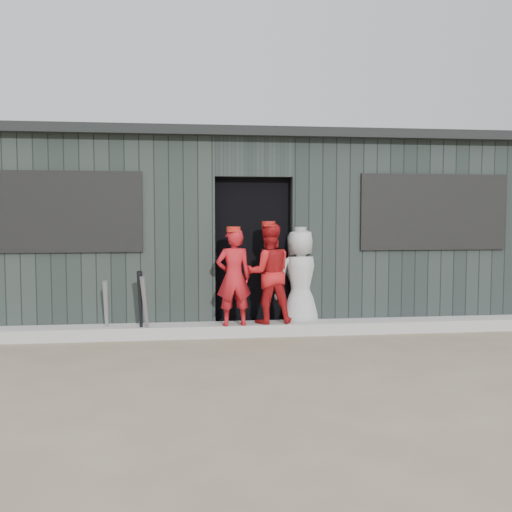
{
  "coord_description": "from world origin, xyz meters",
  "views": [
    {
      "loc": [
        -0.86,
        -5.24,
        1.5
      ],
      "look_at": [
        0.0,
        1.8,
        1.0
      ],
      "focal_mm": 40.0,
      "sensor_mm": 36.0,
      "label": 1
    }
  ],
  "objects": [
    {
      "name": "player_red_left",
      "position": [
        -0.29,
        1.69,
        0.75
      ],
      "size": [
        0.47,
        0.34,
        1.19
      ],
      "primitive_type": "imported",
      "rotation": [
        0.0,
        0.0,
        3.26
      ],
      "color": "#B1151D",
      "rests_on": "curb"
    },
    {
      "name": "bat_right",
      "position": [
        -1.42,
        1.66,
        0.43
      ],
      "size": [
        0.07,
        0.26,
        0.85
      ],
      "primitive_type": "cone",
      "rotation": [
        0.23,
        0.0,
        0.01
      ],
      "color": "black",
      "rests_on": "ground"
    },
    {
      "name": "bat_left",
      "position": [
        -1.83,
        1.75,
        0.37
      ],
      "size": [
        0.09,
        0.28,
        0.73
      ],
      "primitive_type": "cone",
      "rotation": [
        0.29,
        0.0,
        0.08
      ],
      "color": "gray",
      "rests_on": "ground"
    },
    {
      "name": "curb",
      "position": [
        0.0,
        1.82,
        0.07
      ],
      "size": [
        8.0,
        0.36,
        0.15
      ],
      "primitive_type": "cube",
      "color": "#9C9C97",
      "rests_on": "ground"
    },
    {
      "name": "bat_mid",
      "position": [
        -1.36,
        1.6,
        0.4
      ],
      "size": [
        0.12,
        0.3,
        0.8
      ],
      "primitive_type": "cone",
      "rotation": [
        0.29,
        0.0,
        -0.19
      ],
      "color": "gray",
      "rests_on": "ground"
    },
    {
      "name": "dugout",
      "position": [
        -0.0,
        3.5,
        1.29
      ],
      "size": [
        8.3,
        3.3,
        2.62
      ],
      "color": "black",
      "rests_on": "ground"
    },
    {
      "name": "ground",
      "position": [
        0.0,
        0.0,
        0.0
      ],
      "size": [
        80.0,
        80.0,
        0.0
      ],
      "primitive_type": "plane",
      "color": "#6F624D",
      "rests_on": "ground"
    },
    {
      "name": "player_red_right",
      "position": [
        0.16,
        1.82,
        0.78
      ],
      "size": [
        0.64,
        0.52,
        1.26
      ],
      "primitive_type": "imported",
      "rotation": [
        0.0,
        0.0,
        3.21
      ],
      "color": "#B41618",
      "rests_on": "curb"
    },
    {
      "name": "player_grey_back",
      "position": [
        0.61,
        2.04,
        0.67
      ],
      "size": [
        0.73,
        0.56,
        1.33
      ],
      "primitive_type": "imported",
      "rotation": [
        0.0,
        0.0,
        3.36
      ],
      "color": "#A9A9A9",
      "rests_on": "ground"
    }
  ]
}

